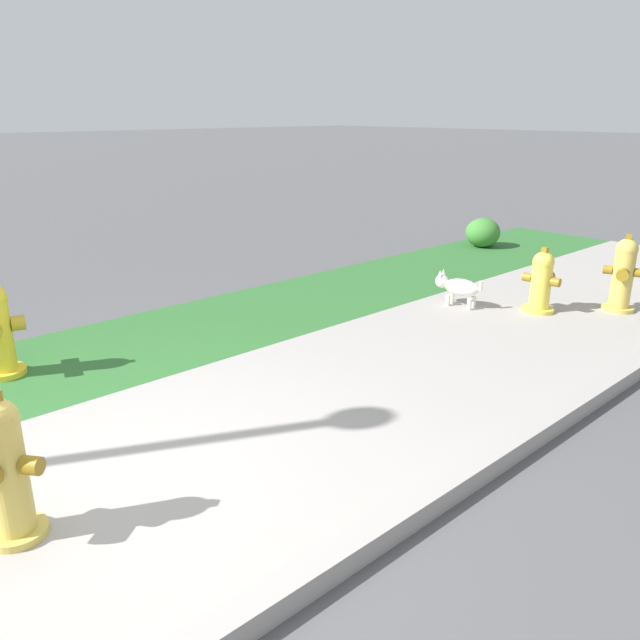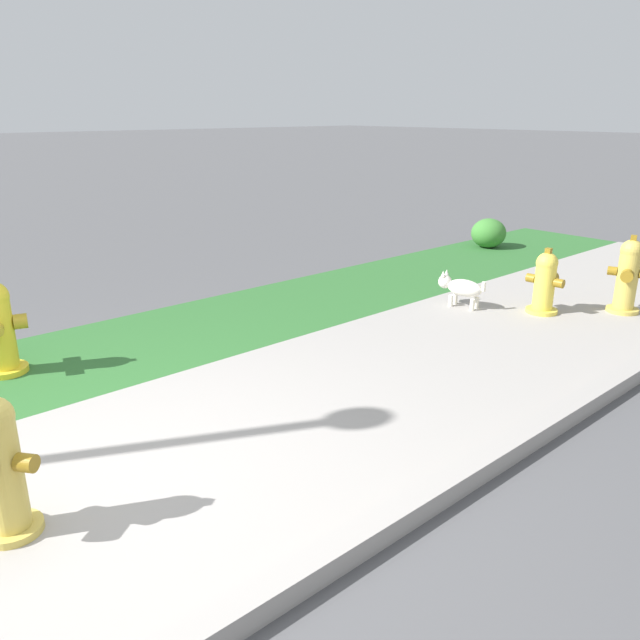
% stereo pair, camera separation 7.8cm
% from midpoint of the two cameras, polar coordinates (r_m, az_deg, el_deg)
% --- Properties ---
extents(ground_plane, '(120.00, 120.00, 0.00)m').
position_cam_midpoint_polar(ground_plane, '(3.73, -19.89, -14.98)').
color(ground_plane, '#515154').
extents(sidewalk_pavement, '(18.00, 2.37, 0.01)m').
position_cam_midpoint_polar(sidewalk_pavement, '(3.73, -19.90, -14.92)').
color(sidewalk_pavement, '#9E9993').
rests_on(sidewalk_pavement, ground).
extents(street_curb, '(18.00, 0.16, 0.12)m').
position_cam_midpoint_polar(street_curb, '(2.79, -8.55, -25.63)').
color(street_curb, '#9E9993').
rests_on(street_curb, ground).
extents(fire_hydrant_far_end, '(0.37, 0.39, 0.68)m').
position_cam_midpoint_polar(fire_hydrant_far_end, '(6.77, 19.27, 3.31)').
color(fire_hydrant_far_end, yellow).
rests_on(fire_hydrant_far_end, ground).
extents(fire_hydrant_by_grass_verge, '(0.37, 0.39, 0.81)m').
position_cam_midpoint_polar(fire_hydrant_by_grass_verge, '(7.10, 25.67, 3.75)').
color(fire_hydrant_by_grass_verge, gold).
rests_on(fire_hydrant_by_grass_verge, ground).
extents(fire_hydrant_at_driveway, '(0.34, 0.35, 0.79)m').
position_cam_midpoint_polar(fire_hydrant_at_driveway, '(3.39, -27.39, -12.12)').
color(fire_hydrant_at_driveway, gold).
rests_on(fire_hydrant_at_driveway, ground).
extents(small_white_dog, '(0.24, 0.54, 0.38)m').
position_cam_midpoint_polar(small_white_dog, '(6.76, 12.17, 2.96)').
color(small_white_dog, silver).
rests_on(small_white_dog, ground).
extents(shrub_bush_near_lamp, '(0.52, 0.52, 0.44)m').
position_cam_midpoint_polar(shrub_bush_near_lamp, '(9.90, 14.44, 7.74)').
color(shrub_bush_near_lamp, '#3D7F33').
rests_on(shrub_bush_near_lamp, ground).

